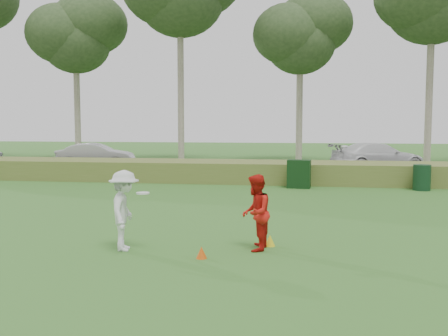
% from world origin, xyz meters
% --- Properties ---
extents(ground, '(120.00, 120.00, 0.00)m').
position_xyz_m(ground, '(0.00, 0.00, 0.00)').
color(ground, '#2A6220').
rests_on(ground, ground).
extents(reed_strip, '(80.00, 3.00, 0.90)m').
position_xyz_m(reed_strip, '(0.00, 12.00, 0.45)').
color(reed_strip, '#556629').
rests_on(reed_strip, ground).
extents(park_road, '(80.00, 6.00, 0.06)m').
position_xyz_m(park_road, '(0.00, 17.00, 0.03)').
color(park_road, '#2D2D2D').
rests_on(park_road, ground).
extents(tree_2, '(6.50, 6.50, 12.00)m').
position_xyz_m(tree_2, '(-14.00, 24.00, 8.97)').
color(tree_2, gray).
rests_on(tree_2, ground).
extents(tree_4, '(6.24, 6.24, 11.50)m').
position_xyz_m(tree_4, '(2.00, 24.50, 8.59)').
color(tree_4, gray).
rests_on(tree_4, ground).
extents(player_white, '(0.94, 1.16, 1.65)m').
position_xyz_m(player_white, '(-1.31, -0.78, 0.82)').
color(player_white, silver).
rests_on(player_white, ground).
extents(player_red, '(0.64, 0.79, 1.56)m').
position_xyz_m(player_red, '(1.35, -0.37, 0.78)').
color(player_red, red).
rests_on(player_red, ground).
extents(cone_orange, '(0.21, 0.21, 0.23)m').
position_xyz_m(cone_orange, '(0.38, -1.16, 0.12)').
color(cone_orange, '#D54B0B').
rests_on(cone_orange, ground).
extents(cone_yellow, '(0.23, 0.23, 0.25)m').
position_xyz_m(cone_yellow, '(1.62, 0.02, 0.12)').
color(cone_yellow, yellow).
rests_on(cone_yellow, ground).
extents(utility_cabinet, '(0.97, 0.66, 1.15)m').
position_xyz_m(utility_cabinet, '(2.14, 9.94, 0.57)').
color(utility_cabinet, black).
rests_on(utility_cabinet, ground).
extents(trash_bin, '(0.75, 0.75, 1.01)m').
position_xyz_m(trash_bin, '(6.90, 9.98, 0.50)').
color(trash_bin, black).
rests_on(trash_bin, ground).
extents(car_mid, '(4.59, 2.32, 1.44)m').
position_xyz_m(car_mid, '(-9.54, 16.86, 0.78)').
color(car_mid, '#B5B5B9').
rests_on(car_mid, park_road).
extents(car_right, '(5.60, 3.80, 1.51)m').
position_xyz_m(car_right, '(6.37, 17.91, 0.81)').
color(car_right, silver).
rests_on(car_right, park_road).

